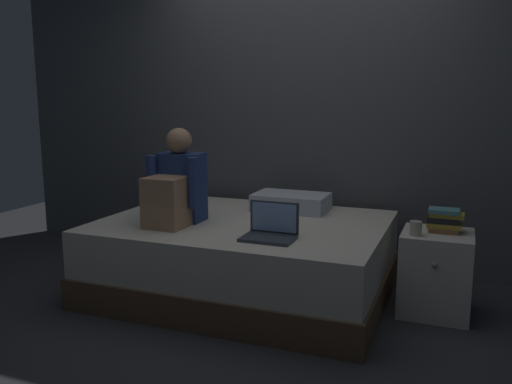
{
  "coord_description": "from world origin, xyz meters",
  "views": [
    {
      "loc": [
        1.23,
        -3.1,
        1.4
      ],
      "look_at": [
        -0.03,
        0.1,
        0.78
      ],
      "focal_mm": 37.44,
      "sensor_mm": 36.0,
      "label": 1
    }
  ],
  "objects": [
    {
      "name": "pillow",
      "position": [
        0.01,
        0.75,
        0.6
      ],
      "size": [
        0.56,
        0.36,
        0.13
      ],
      "primitive_type": "cube",
      "color": "silver",
      "rests_on": "bed"
    },
    {
      "name": "mug",
      "position": [
        0.97,
        0.3,
        0.58
      ],
      "size": [
        0.08,
        0.08,
        0.09
      ],
      "primitive_type": "cylinder",
      "color": "#BCB2A3",
      "rests_on": "nightstand"
    },
    {
      "name": "nightstand",
      "position": [
        1.1,
        0.42,
        0.27
      ],
      "size": [
        0.44,
        0.46,
        0.54
      ],
      "color": "beige",
      "rests_on": "ground_plane"
    },
    {
      "name": "person_sitting",
      "position": [
        -0.61,
        0.06,
        0.78
      ],
      "size": [
        0.39,
        0.44,
        0.66
      ],
      "color": "navy",
      "rests_on": "bed"
    },
    {
      "name": "book_stack",
      "position": [
        1.13,
        0.46,
        0.61
      ],
      "size": [
        0.22,
        0.15,
        0.15
      ],
      "color": "brown",
      "rests_on": "nightstand"
    },
    {
      "name": "wall_back",
      "position": [
        0.0,
        1.2,
        1.35
      ],
      "size": [
        5.6,
        0.1,
        2.7
      ],
      "primitive_type": "cube",
      "color": "#4C4F54",
      "rests_on": "ground_plane"
    },
    {
      "name": "laptop",
      "position": [
        0.14,
        -0.08,
        0.59
      ],
      "size": [
        0.32,
        0.23,
        0.22
      ],
      "color": "#333842",
      "rests_on": "bed"
    },
    {
      "name": "bed",
      "position": [
        -0.2,
        0.3,
        0.26
      ],
      "size": [
        2.0,
        1.5,
        0.53
      ],
      "color": "brown",
      "rests_on": "ground_plane"
    },
    {
      "name": "ground_plane",
      "position": [
        0.0,
        0.0,
        0.0
      ],
      "size": [
        8.0,
        8.0,
        0.0
      ],
      "primitive_type": "plane",
      "color": "#2D2D33"
    }
  ]
}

